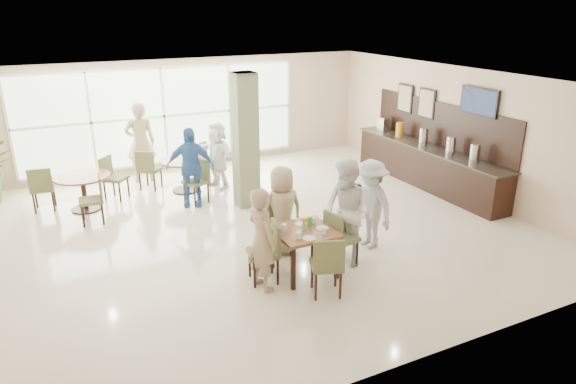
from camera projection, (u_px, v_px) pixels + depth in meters
name	position (u px, v px, depth m)	size (l,w,h in m)	color
ground	(251.00, 228.00, 9.87)	(10.00, 10.00, 0.00)	beige
room_shell	(249.00, 142.00, 9.29)	(10.00, 10.00, 10.00)	white
window_bank	(164.00, 116.00, 12.94)	(7.00, 0.04, 7.00)	silver
column	(245.00, 141.00, 10.57)	(0.45, 0.45, 2.80)	#6A7350
main_table	(304.00, 236.00, 8.00)	(0.91, 0.91, 0.75)	brown
round_table_left	(83.00, 183.00, 10.58)	(1.13, 1.13, 0.75)	brown
round_table_right	(184.00, 167.00, 11.68)	(1.09, 1.09, 0.75)	brown
chairs_main_table	(302.00, 245.00, 8.09)	(1.88, 2.04, 0.95)	brown
chairs_table_left	(83.00, 188.00, 10.59)	(2.02, 1.76, 0.95)	brown
chairs_table_right	(184.00, 171.00, 11.71)	(1.98, 1.96, 0.95)	brown
tabletop_clutter	(307.00, 227.00, 7.93)	(0.70, 0.73, 0.21)	white
buffet_counter	(427.00, 163.00, 12.06)	(0.64, 4.70, 1.95)	black
wall_tv	(479.00, 102.00, 10.68)	(0.06, 1.00, 0.58)	black
framed_art_a	(427.00, 103.00, 12.13)	(0.05, 0.55, 0.70)	black
framed_art_b	(405.00, 98.00, 12.80)	(0.05, 0.55, 0.70)	black
teen_left	(262.00, 239.00, 7.53)	(0.58, 0.38, 1.60)	tan
teen_far	(282.00, 210.00, 8.67)	(0.75, 0.41, 1.54)	tan
teen_right	(347.00, 213.00, 8.29)	(0.86, 0.67, 1.76)	white
teen_standing	(370.00, 204.00, 8.88)	(1.02, 0.59, 1.59)	#A6A5A8
adult_a	(190.00, 167.00, 10.74)	(0.99, 0.56, 1.69)	#3B6BB2
adult_b	(217.00, 155.00, 11.88)	(1.43, 0.62, 1.54)	white
adult_standing	(141.00, 143.00, 12.18)	(0.70, 0.46, 1.93)	tan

